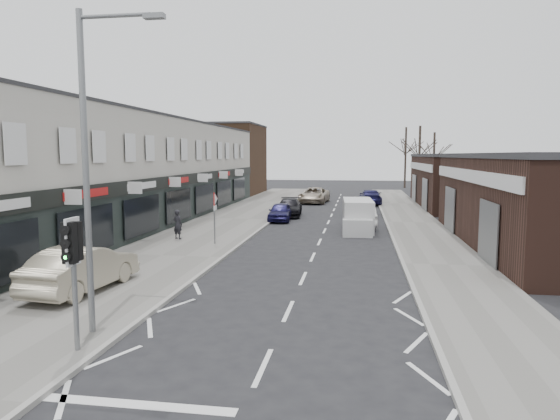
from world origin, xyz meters
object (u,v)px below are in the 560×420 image
at_px(parked_car_left_a, 280,212).
at_px(sedan_on_pavement, 82,268).
at_px(parked_car_left_b, 289,207).
at_px(warning_sign, 215,203).
at_px(street_lamp, 92,155).
at_px(parked_car_right_b, 361,205).
at_px(parked_car_right_a, 361,216).
at_px(parked_car_left_c, 314,195).
at_px(white_van, 358,216).
at_px(parked_car_right_c, 370,197).
at_px(traffic_light, 73,253).
at_px(pedestrian, 178,224).

bearing_deg(parked_car_left_a, sedan_on_pavement, -102.93).
bearing_deg(sedan_on_pavement, parked_car_left_b, -94.89).
height_order(warning_sign, sedan_on_pavement, warning_sign).
distance_m(street_lamp, parked_car_right_b, 28.57).
height_order(parked_car_left_a, parked_car_right_a, parked_car_right_a).
height_order(street_lamp, parked_car_left_b, street_lamp).
bearing_deg(parked_car_left_c, sedan_on_pavement, -93.96).
bearing_deg(white_van, sedan_on_pavement, -123.18).
xyz_separation_m(white_van, parked_car_right_c, (1.15, 16.84, -0.20)).
bearing_deg(parked_car_right_a, parked_car_left_c, -79.54).
xyz_separation_m(traffic_light, pedestrian, (-3.17, 15.09, -1.50)).
height_order(parked_car_left_c, parked_car_right_c, parked_car_left_c).
height_order(street_lamp, sedan_on_pavement, street_lamp).
bearing_deg(pedestrian, warning_sign, 179.36).
xyz_separation_m(traffic_light, parked_car_right_c, (7.55, 37.11, -1.71)).
bearing_deg(parked_car_right_c, traffic_light, 76.74).
xyz_separation_m(parked_car_left_b, parked_car_right_b, (5.38, 1.69, 0.13)).
distance_m(parked_car_left_b, parked_car_right_c, 11.90).
bearing_deg(parked_car_left_c, pedestrian, -98.93).
relative_size(sedan_on_pavement, parked_car_right_a, 1.05).
distance_m(street_lamp, parked_car_left_a, 23.32).
distance_m(street_lamp, warning_sign, 13.04).
relative_size(street_lamp, parked_car_right_a, 1.82).
relative_size(sedan_on_pavement, parked_car_right_c, 0.96).
bearing_deg(sedan_on_pavement, traffic_light, 123.98).
bearing_deg(traffic_light, parked_car_left_a, 87.63).
bearing_deg(parked_car_left_c, parked_car_right_a, -70.00).
distance_m(traffic_light, parked_car_right_b, 29.51).
relative_size(parked_car_left_b, parked_car_right_c, 0.94).
relative_size(traffic_light, warning_sign, 1.15).
height_order(parked_car_right_a, parked_car_right_b, parked_car_right_b).
height_order(white_van, sedan_on_pavement, white_van).
xyz_separation_m(sedan_on_pavement, parked_car_right_b, (9.25, 23.96, -0.09)).
height_order(street_lamp, parked_car_left_c, street_lamp).
bearing_deg(pedestrian, sedan_on_pavement, 116.34).
bearing_deg(traffic_light, white_van, 72.47).
xyz_separation_m(parked_car_left_a, parked_car_right_a, (5.63, -2.18, 0.09)).
relative_size(traffic_light, parked_car_left_b, 0.68).
bearing_deg(pedestrian, parked_car_right_c, -92.58).
xyz_separation_m(parked_car_left_a, parked_car_right_b, (5.62, 4.55, 0.15)).
height_order(street_lamp, white_van, street_lamp).
height_order(traffic_light, white_van, traffic_light).
distance_m(sedan_on_pavement, parked_car_right_c, 33.93).
bearing_deg(traffic_light, parked_car_right_c, 78.50).
xyz_separation_m(sedan_on_pavement, parked_car_left_b, (3.87, 22.27, -0.22)).
distance_m(warning_sign, parked_car_left_a, 10.42).
bearing_deg(parked_car_right_c, parked_car_left_c, -9.30).
xyz_separation_m(parked_car_left_c, parked_car_right_c, (5.35, -0.71, -0.05)).
bearing_deg(parked_car_right_b, street_lamp, 80.39).
distance_m(traffic_light, parked_car_right_a, 23.03).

